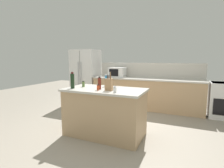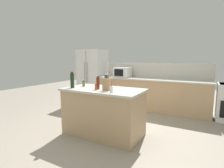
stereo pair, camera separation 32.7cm
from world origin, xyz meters
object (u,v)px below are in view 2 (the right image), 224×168
object	(u,v)px
utensil_crock	(109,83)
wine_bottle	(72,80)
dish_soap_bottle	(106,80)
spice_jar_oregano	(84,84)
salt_shaker	(111,90)
spice_jar_paprika	(96,87)
refrigerator	(92,76)
microwave	(123,72)
knife_block	(107,84)
vinegar_bottle	(98,83)

from	to	relation	value
utensil_crock	wine_bottle	bearing A→B (deg)	-147.14
dish_soap_bottle	spice_jar_oregano	world-z (taller)	dish_soap_bottle
dish_soap_bottle	utensil_crock	bearing A→B (deg)	-42.94
utensil_crock	salt_shaker	world-z (taller)	utensil_crock
spice_jar_oregano	spice_jar_paprika	bearing A→B (deg)	-25.99
refrigerator	utensil_crock	size ratio (longest dim) A/B	5.76
refrigerator	salt_shaker	xyz separation A→B (m)	(2.20, -2.52, 0.07)
microwave	salt_shaker	distance (m)	2.65
knife_block	wine_bottle	size ratio (longest dim) A/B	0.89
spice_jar_paprika	dish_soap_bottle	size ratio (longest dim) A/B	0.41
refrigerator	spice_jar_oregano	world-z (taller)	refrigerator
spice_jar_oregano	salt_shaker	world-z (taller)	spice_jar_oregano
utensil_crock	spice_jar_paprika	size ratio (longest dim) A/B	3.02
refrigerator	utensil_crock	xyz separation A→B (m)	(1.88, -2.05, 0.10)
refrigerator	wine_bottle	bearing A→B (deg)	-63.02
knife_block	dish_soap_bottle	xyz separation A→B (m)	(-0.28, 0.46, 0.01)
spice_jar_paprika	salt_shaker	bearing A→B (deg)	-12.71
salt_shaker	utensil_crock	bearing A→B (deg)	123.79
spice_jar_oregano	wine_bottle	bearing A→B (deg)	-108.35
refrigerator	microwave	world-z (taller)	refrigerator
wine_bottle	vinegar_bottle	distance (m)	0.56
spice_jar_oregano	knife_block	bearing A→B (deg)	-14.42
spice_jar_oregano	refrigerator	bearing A→B (deg)	121.29
utensil_crock	spice_jar_oregano	world-z (taller)	utensil_crock
refrigerator	knife_block	size ratio (longest dim) A/B	6.36
dish_soap_bottle	vinegar_bottle	bearing A→B (deg)	-81.63
dish_soap_bottle	vinegar_bottle	xyz separation A→B (m)	(0.06, -0.43, -0.00)
wine_bottle	dish_soap_bottle	xyz separation A→B (m)	(0.48, 0.55, -0.03)
wine_bottle	knife_block	bearing A→B (deg)	6.31
knife_block	spice_jar_paprika	size ratio (longest dim) A/B	2.74
spice_jar_paprika	spice_jar_oregano	size ratio (longest dim) A/B	0.86
knife_block	dish_soap_bottle	size ratio (longest dim) A/B	1.13
spice_jar_paprika	vinegar_bottle	xyz separation A→B (m)	(-0.02, 0.09, 0.07)
refrigerator	knife_block	distance (m)	3.11
vinegar_bottle	spice_jar_paprika	bearing A→B (deg)	-78.44
microwave	wine_bottle	distance (m)	2.41
refrigerator	salt_shaker	bearing A→B (deg)	-48.90
vinegar_bottle	salt_shaker	distance (m)	0.45
spice_jar_paprika	dish_soap_bottle	world-z (taller)	dish_soap_bottle
microwave	wine_bottle	size ratio (longest dim) A/B	1.54
wine_bottle	vinegar_bottle	size ratio (longest dim) A/B	1.31
refrigerator	microwave	size ratio (longest dim) A/B	3.68
knife_block	dish_soap_bottle	world-z (taller)	knife_block
utensil_crock	spice_jar_oregano	size ratio (longest dim) A/B	2.59
microwave	vinegar_bottle	bearing A→B (deg)	-76.13
spice_jar_paprika	salt_shaker	distance (m)	0.39
microwave	spice_jar_oregano	size ratio (longest dim) A/B	4.05
knife_block	salt_shaker	xyz separation A→B (m)	(0.18, -0.14, -0.06)
knife_block	dish_soap_bottle	bearing A→B (deg)	122.00
refrigerator	spice_jar_oregano	size ratio (longest dim) A/B	14.91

